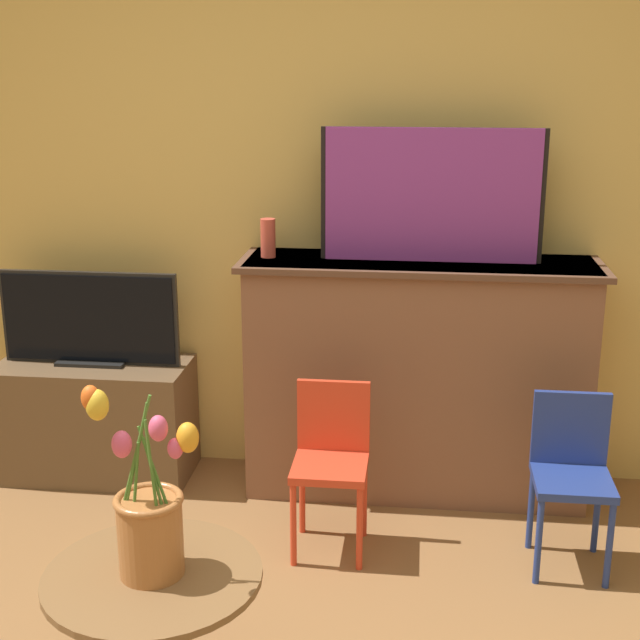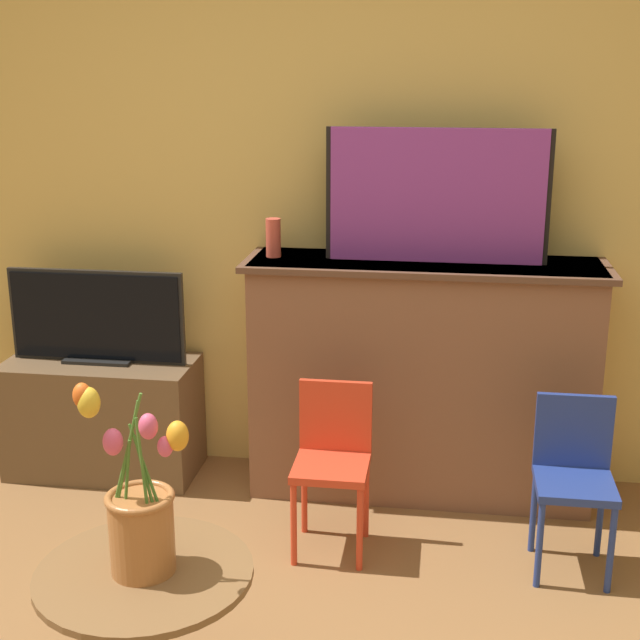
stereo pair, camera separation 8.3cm
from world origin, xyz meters
TOP-DOWN VIEW (x-y plane):
  - wall_back at (0.00, 2.13)m, footprint 8.00×0.06m
  - fireplace_mantel at (0.40, 1.91)m, footprint 1.48×0.43m
  - painting at (0.44, 1.91)m, footprint 0.89×0.03m
  - mantel_candle at (-0.23, 1.91)m, footprint 0.06×0.06m
  - tv_stand at (-1.02, 1.89)m, footprint 0.84×0.39m
  - tv_monitor at (-1.02, 1.89)m, footprint 0.79×0.12m
  - chair_red at (0.09, 1.39)m, footprint 0.28×0.28m
  - chair_blue at (0.97, 1.38)m, footprint 0.28×0.28m
  - side_table at (-0.26, 0.28)m, footprint 0.57×0.57m
  - vase_tulips at (-0.26, 0.28)m, footprint 0.29×0.18m

SIDE VIEW (x-z plane):
  - tv_stand at x=-1.02m, z-range 0.00..0.53m
  - side_table at x=-0.26m, z-range 0.08..0.62m
  - chair_red at x=0.09m, z-range 0.06..0.70m
  - chair_blue at x=0.97m, z-range 0.06..0.70m
  - fireplace_mantel at x=0.40m, z-range 0.01..1.04m
  - vase_tulips at x=-0.26m, z-range 0.44..0.96m
  - tv_monitor at x=-1.02m, z-range 0.52..0.93m
  - mantel_candle at x=-0.23m, z-range 1.02..1.18m
  - painting at x=0.44m, z-range 1.02..1.56m
  - wall_back at x=0.00m, z-range 0.00..2.70m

